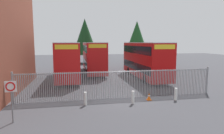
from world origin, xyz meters
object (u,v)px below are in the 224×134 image
(bollard_center_front, at_px, (133,97))
(speed_limit_sign_post, at_px, (11,91))
(double_decker_bus_far_back, at_px, (149,54))
(bollard_near_right, at_px, (176,94))
(double_decker_bus_behind_fence_right, at_px, (69,59))
(bollard_near_left, at_px, (86,99))
(double_decker_bus_behind_fence_left, at_px, (93,56))
(traffic_cone_by_gate, at_px, (149,96))
(double_decker_bus_near_gate, at_px, (145,59))

(bollard_center_front, distance_m, speed_limit_sign_post, 7.87)
(double_decker_bus_far_back, height_order, bollard_near_right, double_decker_bus_far_back)
(double_decker_bus_behind_fence_right, bearing_deg, bollard_near_left, -82.53)
(double_decker_bus_behind_fence_left, height_order, bollard_near_left, double_decker_bus_behind_fence_left)
(bollard_center_front, xyz_separation_m, traffic_cone_by_gate, (1.49, 0.67, -0.19))
(double_decker_bus_behind_fence_right, xyz_separation_m, traffic_cone_by_gate, (6.28, -10.34, -2.13))
(speed_limit_sign_post, bearing_deg, double_decker_bus_behind_fence_right, 78.18)
(bollard_near_left, distance_m, bollard_center_front, 3.40)
(bollard_near_right, bearing_deg, traffic_cone_by_gate, 167.65)
(double_decker_bus_far_back, bearing_deg, speed_limit_sign_post, -128.46)
(bollard_near_right, bearing_deg, bollard_center_front, -176.14)
(double_decker_bus_far_back, xyz_separation_m, bollard_center_front, (-8.37, -18.02, -1.95))
(double_decker_bus_near_gate, relative_size, bollard_near_left, 11.38)
(bollard_near_left, distance_m, bollard_near_right, 6.87)
(speed_limit_sign_post, bearing_deg, bollard_near_left, 29.11)
(bollard_near_right, bearing_deg, double_decker_bus_far_back, 74.63)
(double_decker_bus_behind_fence_right, height_order, double_decker_bus_far_back, same)
(double_decker_bus_behind_fence_right, xyz_separation_m, double_decker_bus_far_back, (13.16, 7.00, 0.00))
(double_decker_bus_behind_fence_right, distance_m, speed_limit_sign_post, 13.28)
(double_decker_bus_behind_fence_right, distance_m, traffic_cone_by_gate, 12.29)
(double_decker_bus_behind_fence_right, bearing_deg, bollard_center_front, -66.53)
(traffic_cone_by_gate, bearing_deg, bollard_near_left, -175.93)
(traffic_cone_by_gate, relative_size, speed_limit_sign_post, 0.25)
(double_decker_bus_behind_fence_right, height_order, bollard_near_right, double_decker_bus_behind_fence_right)
(bollard_near_left, bearing_deg, bollard_near_right, -0.74)
(double_decker_bus_near_gate, bearing_deg, double_decker_bus_behind_fence_left, 136.52)
(bollard_near_right, height_order, speed_limit_sign_post, speed_limit_sign_post)
(double_decker_bus_far_back, xyz_separation_m, speed_limit_sign_post, (-15.87, -19.99, -0.65))
(double_decker_bus_behind_fence_right, distance_m, bollard_center_front, 12.17)
(double_decker_bus_far_back, bearing_deg, double_decker_bus_behind_fence_left, -163.36)
(double_decker_bus_far_back, height_order, bollard_near_left, double_decker_bus_far_back)
(double_decker_bus_behind_fence_left, xyz_separation_m, bollard_near_right, (4.85, -14.87, -1.95))
(double_decker_bus_near_gate, relative_size, double_decker_bus_behind_fence_left, 1.00)
(double_decker_bus_near_gate, bearing_deg, speed_limit_sign_post, -135.77)
(double_decker_bus_far_back, xyz_separation_m, traffic_cone_by_gate, (-6.88, -17.35, -2.13))
(double_decker_bus_far_back, distance_m, bollard_center_front, 19.96)
(double_decker_bus_behind_fence_left, relative_size, bollard_near_right, 11.38)
(double_decker_bus_near_gate, relative_size, bollard_near_right, 11.38)
(double_decker_bus_behind_fence_left, height_order, traffic_cone_by_gate, double_decker_bus_behind_fence_left)
(double_decker_bus_behind_fence_right, xyz_separation_m, bollard_near_left, (1.40, -10.69, -1.95))
(bollard_center_front, bearing_deg, double_decker_bus_behind_fence_right, 113.47)
(bollard_near_right, bearing_deg, speed_limit_sign_post, -168.65)
(double_decker_bus_behind_fence_right, relative_size, bollard_near_right, 11.38)
(traffic_cone_by_gate, bearing_deg, double_decker_bus_far_back, 68.37)
(double_decker_bus_near_gate, distance_m, bollard_near_right, 9.63)
(bollard_near_left, height_order, speed_limit_sign_post, speed_limit_sign_post)
(traffic_cone_by_gate, bearing_deg, double_decker_bus_behind_fence_left, 101.22)
(double_decker_bus_behind_fence_left, xyz_separation_m, double_decker_bus_behind_fence_right, (-3.41, -4.09, 0.00))
(double_decker_bus_behind_fence_left, distance_m, bollard_center_front, 15.29)
(traffic_cone_by_gate, height_order, speed_limit_sign_post, speed_limit_sign_post)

